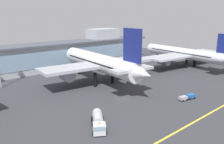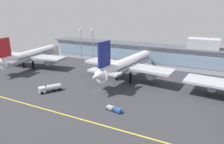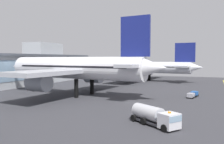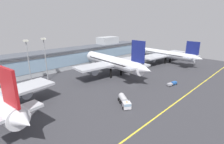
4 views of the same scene
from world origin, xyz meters
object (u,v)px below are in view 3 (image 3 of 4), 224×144
(airliner_far_right, at_px, (141,67))
(fuel_tanker_truck, at_px, (155,116))
(baggage_tug_near, at_px, (193,94))
(airliner_near_right, at_px, (75,68))

(airliner_far_right, bearing_deg, fuel_tanker_truck, 113.77)
(fuel_tanker_truck, relative_size, baggage_tug_near, 1.53)
(airliner_near_right, xyz_separation_m, fuel_tanker_truck, (-22.15, -27.77, -6.06))
(airliner_near_right, relative_size, baggage_tug_near, 9.08)
(airliner_near_right, height_order, airliner_far_right, airliner_near_right)
(airliner_near_right, relative_size, fuel_tanker_truck, 5.93)
(airliner_far_right, relative_size, fuel_tanker_truck, 6.22)
(airliner_far_right, bearing_deg, airliner_near_right, 90.53)
(airliner_near_right, bearing_deg, airliner_far_right, -89.41)
(airliner_near_right, distance_m, airliner_far_right, 49.73)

